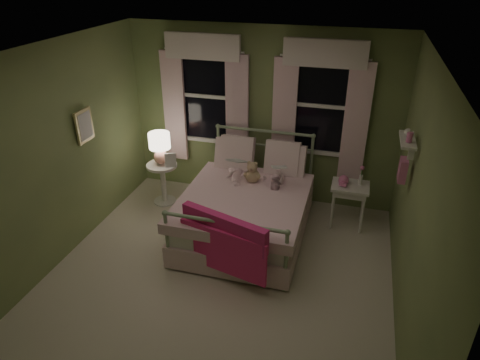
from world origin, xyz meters
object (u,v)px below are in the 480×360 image
(child_right, at_px, (275,163))
(child_left, at_px, (236,156))
(bed, at_px, (247,209))
(table_lamp, at_px, (160,145))
(teddy_bear, at_px, (252,173))
(nightstand_right, at_px, (350,191))
(nightstand_left, at_px, (163,178))

(child_right, bearing_deg, child_left, -8.96)
(bed, relative_size, child_left, 2.70)
(bed, relative_size, child_right, 3.04)
(table_lamp, bearing_deg, teddy_bear, -7.55)
(bed, height_order, child_left, child_left)
(bed, distance_m, teddy_bear, 0.49)
(teddy_bear, height_order, table_lamp, table_lamp)
(bed, xyz_separation_m, nightstand_right, (1.30, 0.56, 0.17))
(child_left, relative_size, teddy_bear, 2.36)
(bed, height_order, nightstand_right, bed)
(bed, relative_size, nightstand_right, 3.18)
(teddy_bear, relative_size, nightstand_left, 0.49)
(nightstand_left, bearing_deg, child_left, -1.63)
(child_left, bearing_deg, bed, 107.82)
(child_right, bearing_deg, nightstand_left, -10.06)
(child_right, distance_m, table_lamp, 1.73)
(bed, xyz_separation_m, teddy_bear, (0.00, 0.26, 0.41))
(bed, distance_m, table_lamp, 1.62)
(teddy_bear, distance_m, nightstand_right, 1.36)
(child_left, bearing_deg, nightstand_left, -17.41)
(nightstand_left, bearing_deg, nightstand_right, 2.22)
(child_right, relative_size, nightstand_right, 1.05)
(child_left, height_order, table_lamp, child_left)
(child_right, height_order, teddy_bear, child_right)
(child_left, relative_size, nightstand_left, 1.16)
(child_left, relative_size, table_lamp, 1.57)
(bed, bearing_deg, child_right, 56.40)
(child_right, relative_size, teddy_bear, 2.09)
(teddy_bear, bearing_deg, child_right, 29.50)
(table_lamp, distance_m, nightstand_right, 2.78)
(child_left, xyz_separation_m, child_right, (0.56, 0.00, -0.04))
(teddy_bear, bearing_deg, child_left, 150.50)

